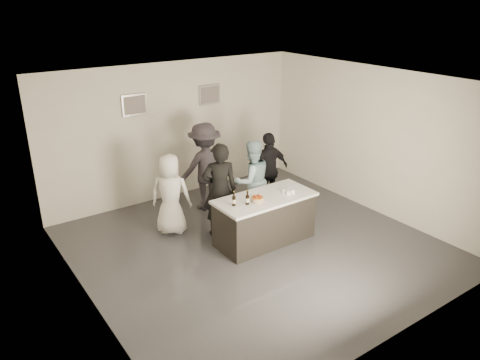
{
  "coord_description": "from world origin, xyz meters",
  "views": [
    {
      "loc": [
        -4.54,
        -5.97,
        4.32
      ],
      "look_at": [
        0.0,
        0.5,
        1.15
      ],
      "focal_mm": 35.0,
      "sensor_mm": 36.0,
      "label": 1
    }
  ],
  "objects_px": {
    "beer_bottle_b": "(247,198)",
    "person_main_blue": "(252,181)",
    "bar_counter": "(265,219)",
    "cake": "(257,200)",
    "beer_bottle_a": "(234,199)",
    "person_guest_right": "(269,170)",
    "person_guest_back": "(205,167)",
    "person_main_black": "(220,190)",
    "person_guest_left": "(171,194)"
  },
  "relations": [
    {
      "from": "beer_bottle_a",
      "to": "person_main_blue",
      "type": "height_order",
      "value": "person_main_blue"
    },
    {
      "from": "person_guest_left",
      "to": "person_guest_back",
      "type": "xyz_separation_m",
      "value": [
        1.11,
        0.58,
        0.15
      ]
    },
    {
      "from": "person_main_blue",
      "to": "bar_counter",
      "type": "bearing_deg",
      "value": 73.89
    },
    {
      "from": "person_main_blue",
      "to": "beer_bottle_b",
      "type": "bearing_deg",
      "value": 55.82
    },
    {
      "from": "bar_counter",
      "to": "person_guest_back",
      "type": "distance_m",
      "value": 1.96
    },
    {
      "from": "bar_counter",
      "to": "beer_bottle_a",
      "type": "height_order",
      "value": "beer_bottle_a"
    },
    {
      "from": "cake",
      "to": "person_guest_right",
      "type": "distance_m",
      "value": 1.84
    },
    {
      "from": "beer_bottle_b",
      "to": "person_guest_right",
      "type": "height_order",
      "value": "person_guest_right"
    },
    {
      "from": "person_guest_left",
      "to": "beer_bottle_b",
      "type": "bearing_deg",
      "value": 159.55
    },
    {
      "from": "person_main_blue",
      "to": "person_guest_right",
      "type": "height_order",
      "value": "person_main_blue"
    },
    {
      "from": "beer_bottle_b",
      "to": "person_main_blue",
      "type": "xyz_separation_m",
      "value": [
        0.81,
        0.97,
        -0.19
      ]
    },
    {
      "from": "beer_bottle_a",
      "to": "bar_counter",
      "type": "bearing_deg",
      "value": -0.97
    },
    {
      "from": "person_main_black",
      "to": "person_guest_back",
      "type": "height_order",
      "value": "person_guest_back"
    },
    {
      "from": "bar_counter",
      "to": "person_guest_back",
      "type": "relative_size",
      "value": 0.99
    },
    {
      "from": "beer_bottle_a",
      "to": "person_guest_back",
      "type": "distance_m",
      "value": 1.96
    },
    {
      "from": "person_main_black",
      "to": "beer_bottle_a",
      "type": "bearing_deg",
      "value": 101.03
    },
    {
      "from": "person_main_black",
      "to": "person_guest_back",
      "type": "xyz_separation_m",
      "value": [
        0.39,
        1.18,
        0.03
      ]
    },
    {
      "from": "cake",
      "to": "person_guest_right",
      "type": "bearing_deg",
      "value": 45.14
    },
    {
      "from": "beer_bottle_a",
      "to": "person_guest_back",
      "type": "height_order",
      "value": "person_guest_back"
    },
    {
      "from": "person_main_black",
      "to": "person_guest_right",
      "type": "xyz_separation_m",
      "value": [
        1.57,
        0.5,
        -0.09
      ]
    },
    {
      "from": "person_guest_right",
      "to": "person_guest_left",
      "type": "bearing_deg",
      "value": -1.62
    },
    {
      "from": "person_guest_back",
      "to": "beer_bottle_b",
      "type": "bearing_deg",
      "value": 82.57
    },
    {
      "from": "beer_bottle_b",
      "to": "person_guest_left",
      "type": "bearing_deg",
      "value": 119.02
    },
    {
      "from": "person_main_black",
      "to": "person_guest_right",
      "type": "relative_size",
      "value": 1.11
    },
    {
      "from": "bar_counter",
      "to": "cake",
      "type": "xyz_separation_m",
      "value": [
        -0.24,
        -0.09,
        0.49
      ]
    },
    {
      "from": "person_guest_left",
      "to": "person_guest_back",
      "type": "relative_size",
      "value": 0.84
    },
    {
      "from": "cake",
      "to": "beer_bottle_a",
      "type": "height_order",
      "value": "beer_bottle_a"
    },
    {
      "from": "person_guest_left",
      "to": "person_main_blue",
      "type": "bearing_deg",
      "value": -154.66
    },
    {
      "from": "person_main_blue",
      "to": "person_guest_left",
      "type": "distance_m",
      "value": 1.64
    },
    {
      "from": "cake",
      "to": "person_guest_right",
      "type": "height_order",
      "value": "person_guest_right"
    },
    {
      "from": "person_guest_right",
      "to": "bar_counter",
      "type": "bearing_deg",
      "value": 50.02
    },
    {
      "from": "person_main_blue",
      "to": "person_guest_back",
      "type": "xyz_separation_m",
      "value": [
        -0.48,
        1.01,
        0.1
      ]
    },
    {
      "from": "beer_bottle_a",
      "to": "person_guest_right",
      "type": "bearing_deg",
      "value": 34.88
    },
    {
      "from": "beer_bottle_b",
      "to": "person_main_black",
      "type": "bearing_deg",
      "value": 94.26
    },
    {
      "from": "beer_bottle_b",
      "to": "person_main_black",
      "type": "relative_size",
      "value": 0.14
    },
    {
      "from": "beer_bottle_a",
      "to": "beer_bottle_b",
      "type": "distance_m",
      "value": 0.24
    },
    {
      "from": "beer_bottle_a",
      "to": "person_guest_left",
      "type": "xyz_separation_m",
      "value": [
        -0.56,
        1.31,
        -0.25
      ]
    },
    {
      "from": "bar_counter",
      "to": "person_guest_right",
      "type": "xyz_separation_m",
      "value": [
        1.05,
        1.22,
        0.37
      ]
    },
    {
      "from": "person_guest_left",
      "to": "person_guest_back",
      "type": "height_order",
      "value": "person_guest_back"
    },
    {
      "from": "person_main_black",
      "to": "person_guest_back",
      "type": "relative_size",
      "value": 0.97
    },
    {
      "from": "person_main_black",
      "to": "person_guest_left",
      "type": "bearing_deg",
      "value": -16.22
    },
    {
      "from": "bar_counter",
      "to": "person_main_blue",
      "type": "relative_size",
      "value": 1.11
    },
    {
      "from": "cake",
      "to": "beer_bottle_a",
      "type": "bearing_deg",
      "value": 167.25
    },
    {
      "from": "person_guest_left",
      "to": "beer_bottle_a",
      "type": "bearing_deg",
      "value": 153.67
    },
    {
      "from": "bar_counter",
      "to": "person_main_black",
      "type": "distance_m",
      "value": 0.99
    },
    {
      "from": "bar_counter",
      "to": "cake",
      "type": "relative_size",
      "value": 8.6
    },
    {
      "from": "beer_bottle_b",
      "to": "person_main_black",
      "type": "distance_m",
      "value": 0.81
    },
    {
      "from": "bar_counter",
      "to": "person_main_black",
      "type": "relative_size",
      "value": 1.02
    },
    {
      "from": "person_main_black",
      "to": "person_guest_back",
      "type": "distance_m",
      "value": 1.24
    },
    {
      "from": "person_guest_back",
      "to": "person_guest_left",
      "type": "bearing_deg",
      "value": 29.52
    }
  ]
}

